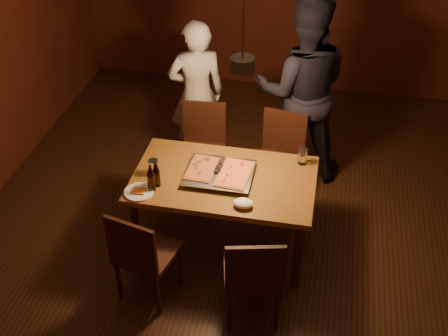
% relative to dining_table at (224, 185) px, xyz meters
% --- Properties ---
extents(room_shell, '(6.00, 6.00, 6.00)m').
position_rel_dining_table_xyz_m(room_shell, '(0.12, 0.08, 0.72)').
color(room_shell, '#341D0E').
rests_on(room_shell, ground).
extents(dining_table, '(1.50, 0.90, 0.75)m').
position_rel_dining_table_xyz_m(dining_table, '(0.00, 0.00, 0.00)').
color(dining_table, brown).
rests_on(dining_table, floor).
extents(chair_far_left, '(0.45, 0.45, 0.49)m').
position_rel_dining_table_xyz_m(chair_far_left, '(-0.37, 0.83, -0.14)').
color(chair_far_left, '#38190F').
rests_on(chair_far_left, floor).
extents(chair_far_right, '(0.48, 0.48, 0.49)m').
position_rel_dining_table_xyz_m(chair_far_right, '(0.39, 0.81, -0.14)').
color(chair_far_right, '#38190F').
rests_on(chair_far_right, floor).
extents(chair_near_left, '(0.51, 0.51, 0.49)m').
position_rel_dining_table_xyz_m(chair_near_left, '(-0.50, -0.73, -0.14)').
color(chair_near_left, '#38190F').
rests_on(chair_near_left, floor).
extents(chair_near_right, '(0.50, 0.50, 0.49)m').
position_rel_dining_table_xyz_m(chair_near_right, '(0.37, -0.79, -0.14)').
color(chair_near_right, '#38190F').
rests_on(chair_near_right, floor).
extents(pizza_tray, '(0.58, 0.49, 0.05)m').
position_rel_dining_table_xyz_m(pizza_tray, '(-0.04, 0.01, 0.10)').
color(pizza_tray, silver).
rests_on(pizza_tray, dining_table).
extents(pizza_meat, '(0.25, 0.37, 0.02)m').
position_rel_dining_table_xyz_m(pizza_meat, '(-0.19, 0.02, 0.13)').
color(pizza_meat, maroon).
rests_on(pizza_meat, pizza_tray).
extents(pizza_cheese, '(0.29, 0.42, 0.02)m').
position_rel_dining_table_xyz_m(pizza_cheese, '(0.09, -0.00, 0.13)').
color(pizza_cheese, gold).
rests_on(pizza_cheese, pizza_tray).
extents(spatula, '(0.11, 0.25, 0.04)m').
position_rel_dining_table_xyz_m(spatula, '(-0.05, 0.04, 0.14)').
color(spatula, silver).
rests_on(spatula, pizza_tray).
extents(beer_bottle_a, '(0.06, 0.06, 0.24)m').
position_rel_dining_table_xyz_m(beer_bottle_a, '(-0.53, -0.27, 0.19)').
color(beer_bottle_a, black).
rests_on(beer_bottle_a, dining_table).
extents(beer_bottle_b, '(0.06, 0.06, 0.22)m').
position_rel_dining_table_xyz_m(beer_bottle_b, '(-0.51, -0.20, 0.18)').
color(beer_bottle_b, black).
rests_on(beer_bottle_b, dining_table).
extents(water_glass_left, '(0.08, 0.08, 0.13)m').
position_rel_dining_table_xyz_m(water_glass_left, '(-0.58, -0.06, 0.14)').
color(water_glass_left, silver).
rests_on(water_glass_left, dining_table).
extents(water_glass_right, '(0.07, 0.07, 0.15)m').
position_rel_dining_table_xyz_m(water_glass_right, '(0.61, 0.33, 0.15)').
color(water_glass_right, silver).
rests_on(water_glass_right, dining_table).
extents(plate_slice, '(0.24, 0.24, 0.03)m').
position_rel_dining_table_xyz_m(plate_slice, '(-0.62, -0.32, 0.08)').
color(plate_slice, white).
rests_on(plate_slice, dining_table).
extents(napkin, '(0.16, 0.12, 0.07)m').
position_rel_dining_table_xyz_m(napkin, '(0.22, -0.33, 0.11)').
color(napkin, white).
rests_on(napkin, dining_table).
extents(diner_white, '(0.67, 0.56, 1.56)m').
position_rel_dining_table_xyz_m(diner_white, '(-0.53, 1.25, 0.11)').
color(diner_white, silver).
rests_on(diner_white, floor).
extents(diner_dark, '(1.01, 0.84, 1.91)m').
position_rel_dining_table_xyz_m(diner_dark, '(0.51, 1.24, 0.28)').
color(diner_dark, black).
rests_on(diner_dark, floor).
extents(pendant_lamp, '(0.18, 0.18, 1.10)m').
position_rel_dining_table_xyz_m(pendant_lamp, '(0.12, 0.08, 1.08)').
color(pendant_lamp, black).
rests_on(pendant_lamp, ceiling).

